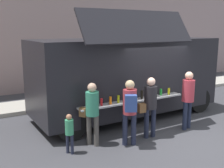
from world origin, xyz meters
The scene contains 9 objects.
ground_plane centered at (0.00, 0.00, 0.00)m, with size 60.00×60.00×0.00m, color #38383D.
building_behind centered at (-3.44, 8.39, 4.06)m, with size 32.00×2.40×8.11m, color gray.
food_truck_main centered at (-0.44, 1.87, 1.50)m, with size 6.59×3.27×3.59m.
trash_bin centered at (3.25, 4.19, 0.45)m, with size 0.60×0.60×0.91m, color #2E6037.
customer_front_ordering centered at (-0.92, -0.14, 1.03)m, with size 0.57×0.35×1.74m.
customer_mid_with_backpack centered at (-1.72, -0.33, 1.08)m, with size 0.48×0.58×1.76m.
customer_rear_waiting centered at (-2.57, 0.16, 1.01)m, with size 0.45×0.52×1.70m.
customer_extra_browsing centered at (0.51, -0.14, 1.07)m, with size 0.37×0.37×1.80m.
child_near_queue centered at (-3.28, -0.03, 0.61)m, with size 0.21×0.21×1.02m.
Camera 1 is at (-5.40, -6.09, 3.06)m, focal length 43.78 mm.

